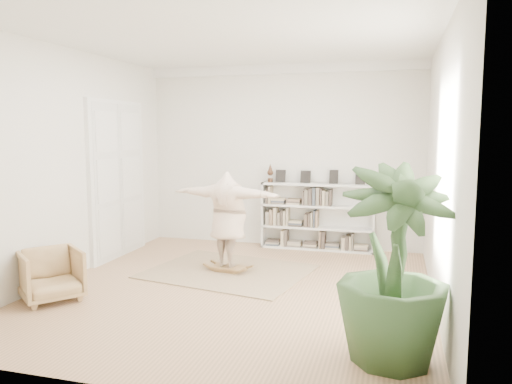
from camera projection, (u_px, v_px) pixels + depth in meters
floor at (237, 289)px, 7.33m from camera, size 6.00×6.00×0.00m
room_shell at (282, 69)px, 9.71m from camera, size 6.00×6.00×6.00m
doors at (118, 181)px, 9.13m from camera, size 0.09×1.78×2.92m
bookshelf at (317, 217)px, 9.74m from camera, size 2.20×0.35×1.64m
armchair at (51, 275)px, 6.82m from camera, size 1.08×1.08×0.71m
rug at (228, 271)px, 8.22m from camera, size 2.82×2.42×0.02m
rocker_board at (228, 268)px, 8.21m from camera, size 0.60×0.42×0.12m
person at (228, 217)px, 8.11m from camera, size 1.99×0.86×1.57m
houseplant at (393, 265)px, 4.92m from camera, size 1.44×1.44×1.99m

